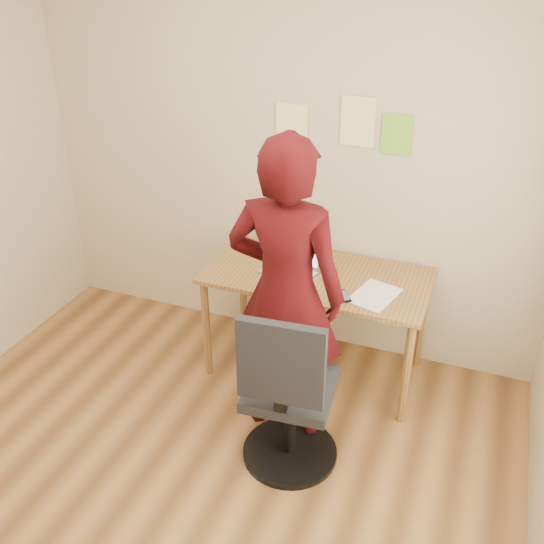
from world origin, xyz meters
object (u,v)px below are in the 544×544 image
at_px(laptop, 293,263).
at_px(person, 286,294).
at_px(phone, 343,296).
at_px(office_chair, 288,402).
at_px(desk, 317,286).

bearing_deg(laptop, person, -58.29).
xyz_separation_m(phone, person, (-0.23, -0.35, 0.16)).
bearing_deg(office_chair, person, 107.75).
relative_size(laptop, phone, 2.57).
relative_size(laptop, office_chair, 0.38).
bearing_deg(laptop, desk, 20.28).
bearing_deg(phone, person, -156.97).
xyz_separation_m(desk, laptop, (-0.16, -0.01, 0.14)).
bearing_deg(office_chair, desk, 92.77).
distance_m(phone, office_chair, 0.73).
height_order(phone, person, person).
relative_size(phone, person, 0.08).
relative_size(laptop, person, 0.22).
bearing_deg(person, office_chair, 111.99).
height_order(desk, laptop, laptop).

